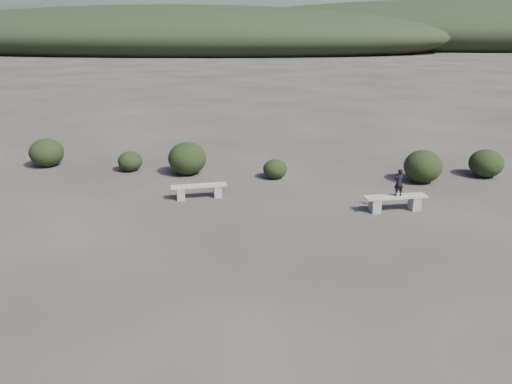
{
  "coord_description": "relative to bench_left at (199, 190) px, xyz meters",
  "views": [
    {
      "loc": [
        1.09,
        -9.85,
        5.7
      ],
      "look_at": [
        0.06,
        3.5,
        1.1
      ],
      "focal_mm": 35.0,
      "sensor_mm": 36.0,
      "label": 1
    }
  ],
  "objects": [
    {
      "name": "seated_person",
      "position": [
        6.45,
        -0.67,
        0.65
      ],
      "size": [
        0.37,
        0.3,
        0.88
      ],
      "primitive_type": "imported",
      "rotation": [
        0.0,
        0.0,
        3.45
      ],
      "color": "black",
      "rests_on": "bench_right"
    },
    {
      "name": "bench_left",
      "position": [
        0.0,
        0.0,
        0.0
      ],
      "size": [
        1.91,
        0.92,
        0.47
      ],
      "rotation": [
        0.0,
        0.0,
        0.29
      ],
      "color": "gray",
      "rests_on": "ground"
    },
    {
      "name": "shrub_f",
      "position": [
        -6.98,
        3.43,
        0.29
      ],
      "size": [
        1.37,
        1.37,
        1.16
      ],
      "primitive_type": "ellipsoid",
      "color": "black",
      "rests_on": "ground"
    },
    {
      "name": "shrub_e",
      "position": [
        10.54,
        3.31,
        0.25
      ],
      "size": [
        1.28,
        1.28,
        1.07
      ],
      "primitive_type": "ellipsoid",
      "color": "black",
      "rests_on": "ground"
    },
    {
      "name": "shrub_d",
      "position": [
        7.94,
        2.41,
        0.32
      ],
      "size": [
        1.39,
        1.39,
        1.22
      ],
      "primitive_type": "ellipsoid",
      "color": "black",
      "rests_on": "ground"
    },
    {
      "name": "ground",
      "position": [
        2.06,
        -5.91,
        -0.28
      ],
      "size": [
        1200.0,
        1200.0,
        0.0
      ],
      "primitive_type": "plane",
      "color": "#2D2823",
      "rests_on": "ground"
    },
    {
      "name": "shrub_c",
      "position": [
        2.47,
        2.47,
        0.08
      ],
      "size": [
        0.92,
        0.92,
        0.74
      ],
      "primitive_type": "ellipsoid",
      "color": "black",
      "rests_on": "ground"
    },
    {
      "name": "mountain_ridges",
      "position": [
        -5.42,
        333.16,
        10.55
      ],
      "size": [
        500.0,
        400.0,
        56.0
      ],
      "color": "black",
      "rests_on": "ground"
    },
    {
      "name": "shrub_b",
      "position": [
        -0.97,
        2.76,
        0.35
      ],
      "size": [
        1.48,
        1.48,
        1.27
      ],
      "primitive_type": "ellipsoid",
      "color": "black",
      "rests_on": "ground"
    },
    {
      "name": "shrub_a",
      "position": [
        -3.36,
        3.02,
        0.11
      ],
      "size": [
        0.96,
        0.96,
        0.79
      ],
      "primitive_type": "ellipsoid",
      "color": "black",
      "rests_on": "ground"
    },
    {
      "name": "bench_right",
      "position": [
        6.39,
        -0.69,
        0.02
      ],
      "size": [
        2.03,
        0.87,
        0.5
      ],
      "rotation": [
        0.0,
        0.0,
        0.24
      ],
      "color": "gray",
      "rests_on": "ground"
    }
  ]
}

